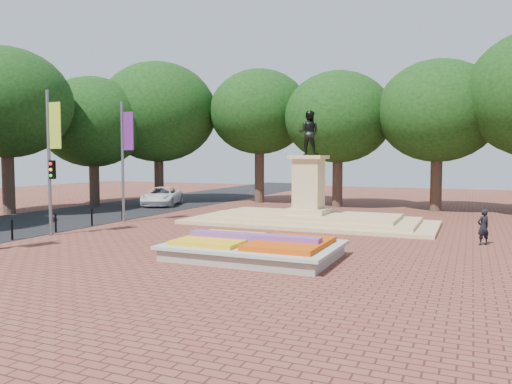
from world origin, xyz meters
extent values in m
plane|color=brown|center=(0.00, 0.00, 0.00)|extent=(90.00, 90.00, 0.00)
cube|color=black|center=(-15.00, 5.00, 0.01)|extent=(9.00, 90.00, 0.02)
cube|color=gray|center=(1.00, -2.00, 0.23)|extent=(6.00, 4.00, 0.45)
cube|color=beige|center=(1.00, -2.00, 0.50)|extent=(6.30, 4.30, 0.12)
cube|color=#DB610C|center=(2.45, -2.00, 0.63)|extent=(2.60, 3.40, 0.22)
cube|color=yellow|center=(-0.45, -2.00, 0.62)|extent=(2.60, 3.40, 0.18)
cube|color=#553188|center=(1.00, -2.00, 0.72)|extent=(5.20, 0.55, 0.38)
cube|color=tan|center=(0.00, 8.00, 0.10)|extent=(14.00, 6.00, 0.20)
cube|color=tan|center=(0.00, 8.00, 0.30)|extent=(12.00, 5.00, 0.20)
cube|color=tan|center=(0.00, 8.00, 0.50)|extent=(10.00, 4.00, 0.20)
cube|color=tan|center=(0.00, 8.00, 0.75)|extent=(2.20, 2.20, 0.30)
cube|color=tan|center=(0.00, 8.00, 2.30)|extent=(1.50, 1.50, 2.80)
cube|color=tan|center=(0.00, 8.00, 3.80)|extent=(1.90, 1.90, 0.20)
imported|color=black|center=(0.00, 8.00, 5.15)|extent=(1.22, 0.95, 2.50)
cylinder|color=#39281F|center=(-16.00, 18.00, 2.00)|extent=(0.80, 0.80, 4.00)
ellipsoid|color=black|center=(-16.00, 18.00, 6.69)|extent=(8.80, 8.80, 7.48)
cylinder|color=#39281F|center=(-8.00, 18.00, 2.00)|extent=(0.80, 0.80, 4.00)
ellipsoid|color=black|center=(-8.00, 18.00, 6.69)|extent=(8.80, 8.80, 7.48)
cylinder|color=#39281F|center=(-1.00, 18.00, 2.00)|extent=(0.80, 0.80, 4.00)
ellipsoid|color=black|center=(-1.00, 18.00, 6.69)|extent=(8.80, 8.80, 7.48)
cylinder|color=#39281F|center=(6.00, 18.00, 2.00)|extent=(0.80, 0.80, 4.00)
ellipsoid|color=black|center=(6.00, 18.00, 6.69)|extent=(8.80, 8.80, 7.48)
cylinder|color=#39281F|center=(-19.50, 5.00, 1.92)|extent=(0.80, 0.80, 3.84)
ellipsoid|color=black|center=(-19.50, 5.00, 6.41)|extent=(8.40, 8.40, 7.14)
cylinder|color=#39281F|center=(-19.50, 13.00, 1.92)|extent=(0.80, 0.80, 3.84)
ellipsoid|color=black|center=(-19.50, 13.00, 6.41)|extent=(8.40, 8.40, 7.14)
cylinder|color=slate|center=(-10.20, -1.00, 3.50)|extent=(0.16, 0.16, 7.00)
cube|color=#9FC627|center=(-9.75, -1.00, 5.30)|extent=(0.70, 0.04, 2.20)
cylinder|color=slate|center=(-10.20, 4.50, 3.50)|extent=(0.16, 0.16, 7.00)
cube|color=#5A1B71|center=(-9.75, 4.50, 5.30)|extent=(0.70, 0.04, 2.20)
cube|color=black|center=(-10.00, -1.00, 3.20)|extent=(0.28, 0.18, 0.90)
cylinder|color=black|center=(-10.70, -2.80, 0.45)|extent=(0.10, 0.10, 0.90)
sphere|color=black|center=(-10.70, -2.80, 0.92)|extent=(0.12, 0.12, 0.12)
cylinder|color=black|center=(-10.70, -0.20, 0.45)|extent=(0.10, 0.10, 0.90)
sphere|color=black|center=(-10.70, -0.20, 0.92)|extent=(0.12, 0.12, 0.12)
cylinder|color=black|center=(-10.70, 2.40, 0.45)|extent=(0.10, 0.10, 0.90)
sphere|color=black|center=(-10.70, 2.40, 0.92)|extent=(0.12, 0.12, 0.12)
cylinder|color=black|center=(-10.70, 5.00, 0.45)|extent=(0.10, 0.10, 0.90)
sphere|color=black|center=(-10.70, 5.00, 0.92)|extent=(0.12, 0.12, 0.12)
imported|color=silver|center=(-13.82, 13.77, 0.73)|extent=(4.11, 5.76, 1.46)
imported|color=black|center=(9.00, 4.50, 0.78)|extent=(0.68, 0.65, 1.56)
camera|label=1|loc=(8.50, -19.04, 3.80)|focal=35.00mm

